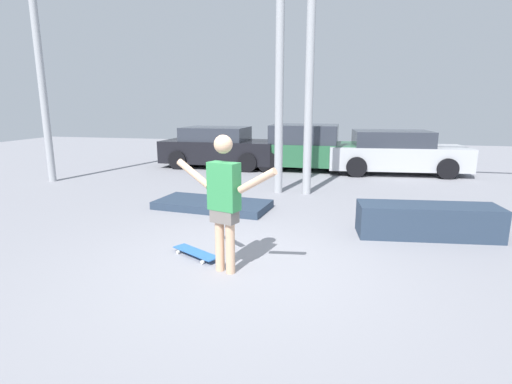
# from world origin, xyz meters

# --- Properties ---
(ground_plane) EXTENTS (36.00, 36.00, 0.00)m
(ground_plane) POSITION_xyz_m (0.00, 0.00, 0.00)
(ground_plane) COLOR gray
(skateboarder) EXTENTS (1.45, 0.56, 1.79)m
(skateboarder) POSITION_xyz_m (-0.21, -0.22, 1.01)
(skateboarder) COLOR #DBAD89
(skateboarder) RESTS_ON ground_plane
(skateboard) EXTENTS (0.82, 0.60, 0.08)m
(skateboard) POSITION_xyz_m (-0.78, 0.18, 0.06)
(skateboard) COLOR #2D66B2
(skateboard) RESTS_ON ground_plane
(grind_box) EXTENTS (2.31, 0.92, 0.54)m
(grind_box) POSITION_xyz_m (2.63, 1.89, 0.27)
(grind_box) COLOR #28384C
(grind_box) RESTS_ON ground_plane
(manual_pad) EXTENTS (2.47, 1.32, 0.16)m
(manual_pad) POSITION_xyz_m (-1.43, 2.82, 0.08)
(manual_pad) COLOR #28384C
(manual_pad) RESTS_ON ground_plane
(canopy_support_left) EXTENTS (6.69, 0.20, 5.62)m
(canopy_support_left) POSITION_xyz_m (-3.60, 4.64, 3.55)
(canopy_support_left) COLOR #A5A8AD
(canopy_support_left) RESTS_ON ground_plane
(canopy_support_right) EXTENTS (6.69, 0.20, 5.62)m
(canopy_support_right) POSITION_xyz_m (3.60, 4.64, 3.55)
(canopy_support_right) COLOR #A5A8AD
(canopy_support_right) RESTS_ON ground_plane
(parked_car_black) EXTENTS (3.93, 1.99, 1.37)m
(parked_car_black) POSITION_xyz_m (-3.05, 8.27, 0.66)
(parked_car_black) COLOR black
(parked_car_black) RESTS_ON ground_plane
(parked_car_green) EXTENTS (3.91, 2.02, 1.48)m
(parked_car_green) POSITION_xyz_m (-0.02, 8.38, 0.71)
(parked_car_green) COLOR #28603D
(parked_car_green) RESTS_ON ground_plane
(parked_car_silver) EXTENTS (4.32, 2.16, 1.33)m
(parked_car_silver) POSITION_xyz_m (2.73, 8.21, 0.65)
(parked_car_silver) COLOR #B7BABF
(parked_car_silver) RESTS_ON ground_plane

